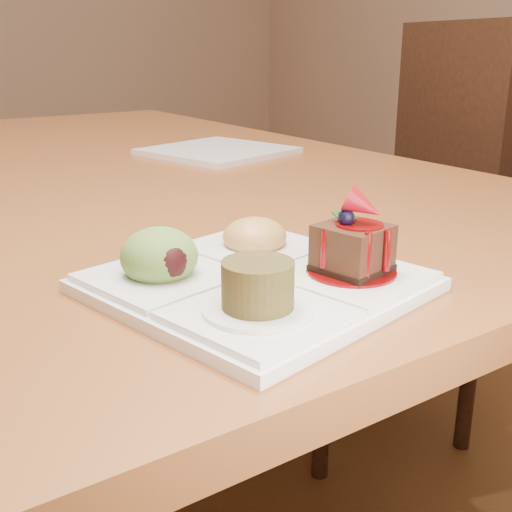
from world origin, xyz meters
TOP-DOWN VIEW (x-y plane):
  - ground at (0.00, 0.00)m, footprint 6.00×6.00m
  - dining_table at (0.00, 0.00)m, footprint 1.00×1.80m
  - chair_right at (0.69, -0.12)m, footprint 0.57×0.57m
  - sampler_plate at (-0.17, -0.71)m, footprint 0.31×0.31m
  - second_plate at (0.21, -0.02)m, footprint 0.31×0.31m

SIDE VIEW (x-z plane):
  - ground at x=0.00m, z-range 0.00..0.00m
  - chair_right at x=0.69m, z-range 0.07..1.09m
  - dining_table at x=0.00m, z-range 0.31..1.06m
  - second_plate at x=0.21m, z-range 0.75..0.76m
  - sampler_plate at x=-0.17m, z-range 0.72..0.82m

